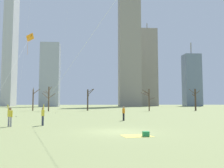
{
  "coord_description": "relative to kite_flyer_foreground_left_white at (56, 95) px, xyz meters",
  "views": [
    {
      "loc": [
        -1.61,
        -16.26,
        2.04
      ],
      "look_at": [
        0.0,
        6.0,
        3.86
      ],
      "focal_mm": 36.68,
      "sensor_mm": 36.0,
      "label": 1
    }
  ],
  "objects": [
    {
      "name": "picnic_spot",
      "position": [
        6.16,
        -5.64,
        -2.6
      ],
      "size": [
        2.01,
        1.68,
        0.31
      ],
      "color": "#D8BF4C",
      "rests_on": "ground"
    },
    {
      "name": "ground_plane",
      "position": [
        4.93,
        -3.31,
        -2.69
      ],
      "size": [
        400.0,
        400.0,
        0.0
      ],
      "primitive_type": "plane",
      "color": "#848E56"
    },
    {
      "name": "skyline_mid_tower_right",
      "position": [
        -20.11,
        99.48,
        13.76
      ],
      "size": [
        9.69,
        5.85,
        32.91
      ],
      "color": "#9EA3AD",
      "rests_on": "ground"
    },
    {
      "name": "bare_tree_far_right_edge",
      "position": [
        1.44,
        38.57,
        0.24
      ],
      "size": [
        1.78,
        1.33,
        5.56
      ],
      "color": "#423326",
      "rests_on": "ground"
    },
    {
      "name": "bare_tree_center",
      "position": [
        -7.81,
        35.85,
        0.48
      ],
      "size": [
        3.33,
        1.92,
        5.86
      ],
      "color": "brown",
      "rests_on": "ground"
    },
    {
      "name": "kite_flyer_foreground_left_white",
      "position": [
        0.0,
        0.0,
        0.0
      ],
      "size": [
        8.8,
        9.4,
        12.22
      ],
      "color": "#33384C",
      "rests_on": "ground"
    },
    {
      "name": "skyline_squat_block",
      "position": [
        59.61,
        109.89,
        12.5
      ],
      "size": [
        9.45,
        7.47,
        37.49
      ],
      "color": "slate",
      "rests_on": "ground"
    },
    {
      "name": "skyline_tall_tower",
      "position": [
        -45.33,
        112.72,
        32.1
      ],
      "size": [
        5.42,
        9.88,
        74.82
      ],
      "color": "#B2B2B7",
      "rests_on": "ground"
    },
    {
      "name": "bare_tree_right_of_center",
      "position": [
        16.19,
        35.15,
        0.28
      ],
      "size": [
        3.22,
        2.64,
        5.37
      ],
      "color": "#4C3828",
      "rests_on": "ground"
    },
    {
      "name": "bare_tree_left_of_center",
      "position": [
        -12.18,
        38.95,
        0.27
      ],
      "size": [
        1.85,
        1.68,
        5.76
      ],
      "color": "brown",
      "rests_on": "ground"
    },
    {
      "name": "bystander_far_off_by_trees",
      "position": [
        6.53,
        6.44,
        -1.79
      ],
      "size": [
        0.27,
        0.5,
        1.62
      ],
      "color": "black",
      "rests_on": "ground"
    },
    {
      "name": "skyline_wide_slab",
      "position": [
        21.22,
        99.63,
        31.57
      ],
      "size": [
        11.28,
        8.94,
        68.52
      ],
      "color": "gray",
      "rests_on": "ground"
    },
    {
      "name": "bare_tree_rightmost",
      "position": [
        28.77,
        37.24,
        0.27
      ],
      "size": [
        2.16,
        1.97,
        5.63
      ],
      "color": "#423326",
      "rests_on": "ground"
    },
    {
      "name": "skyline_mid_tower_left",
      "position": [
        35.11,
        117.73,
        20.8
      ],
      "size": [
        10.76,
        9.7,
        51.4
      ],
      "color": "gray",
      "rests_on": "ground"
    }
  ]
}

